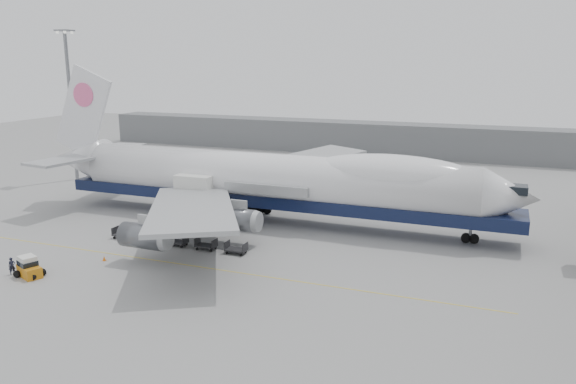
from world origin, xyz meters
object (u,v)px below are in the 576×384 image
at_px(airliner, 274,179).
at_px(catering_truck, 196,195).
at_px(ground_worker, 12,266).
at_px(baggage_tug, 29,268).

distance_m(airliner, catering_truck, 10.40).
bearing_deg(ground_worker, baggage_tug, -49.14).
distance_m(airliner, baggage_tug, 30.53).
bearing_deg(airliner, ground_worker, -122.49).
distance_m(baggage_tug, ground_worker, 1.91).
height_order(airliner, ground_worker, airliner).
bearing_deg(ground_worker, catering_truck, 15.80).
xyz_separation_m(catering_truck, ground_worker, (-7.29, -22.96, -2.58)).
relative_size(airliner, baggage_tug, 21.58).
distance_m(airliner, ground_worker, 31.71).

